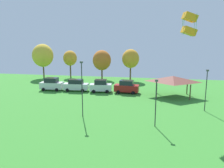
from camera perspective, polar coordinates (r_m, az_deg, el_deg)
kite_flying_4 at (r=19.64m, az=18.10°, el=13.53°), size 1.22×1.13×1.84m
parked_car_leftmost at (r=47.40m, az=-14.32°, el=-0.02°), size 4.40×2.26×2.46m
parked_car_second_from_left at (r=45.80m, az=-8.66°, el=-0.29°), size 4.82×2.19×2.26m
parked_car_third_from_left at (r=44.42m, az=-2.73°, el=-0.48°), size 4.24×2.49×2.37m
parked_car_rightmost_in_row at (r=43.72m, az=3.53°, el=-0.67°), size 4.53×2.24×2.38m
park_pavilion at (r=42.21m, az=14.44°, el=1.19°), size 7.04×5.20×3.60m
light_post_0 at (r=27.41m, az=10.51°, el=-3.83°), size 0.36×0.20×5.55m
light_post_1 at (r=30.42m, az=-7.23°, el=-0.56°), size 0.36×0.20×7.23m
light_post_2 at (r=35.08m, az=21.72°, el=-0.86°), size 0.36×0.20×5.87m
treeline_tree_0 at (r=62.08m, az=-16.31°, el=6.59°), size 5.19×5.19×8.47m
treeline_tree_1 at (r=61.50m, az=-10.05°, el=6.12°), size 3.47×3.47×6.79m
treeline_tree_2 at (r=57.26m, az=-2.46°, el=5.72°), size 4.40×4.40×7.09m
treeline_tree_3 at (r=56.02m, az=4.50°, el=6.08°), size 4.02×4.02×7.38m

